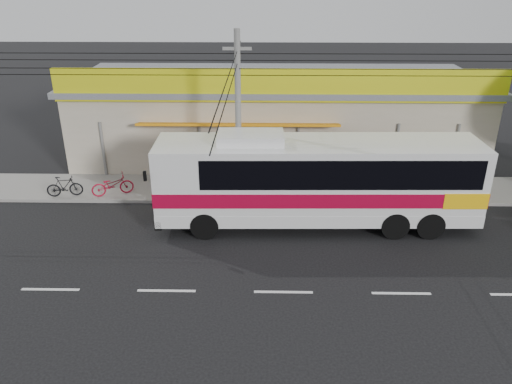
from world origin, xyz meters
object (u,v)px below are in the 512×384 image
at_px(coach_bus, 322,177).
at_px(motorbike_dark, 65,186).
at_px(motorbike_red, 112,185).
at_px(utility_pole, 237,63).

distance_m(coach_bus, motorbike_dark, 12.18).
bearing_deg(motorbike_dark, coach_bus, -111.25).
distance_m(motorbike_red, utility_pole, 8.48).
bearing_deg(motorbike_red, motorbike_dark, 74.41).
relative_size(coach_bus, motorbike_red, 6.79).
height_order(coach_bus, motorbike_dark, coach_bus).
bearing_deg(motorbike_red, coach_bus, -125.44).
relative_size(motorbike_red, motorbike_dark, 1.18).
height_order(motorbike_red, utility_pole, utility_pole).
bearing_deg(motorbike_dark, motorbike_red, -95.00).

